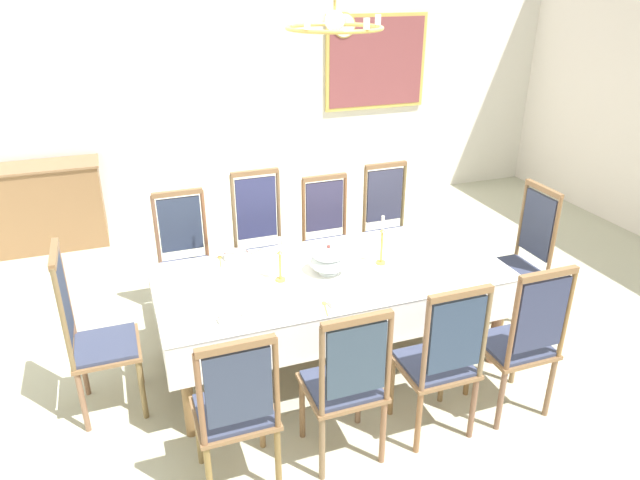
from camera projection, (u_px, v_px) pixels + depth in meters
The scene contains 26 objects.
ground at pixel (341, 375), 4.28m from camera, with size 8.11×6.74×0.04m, color #B9BBA4.
back_wall at pixel (231, 84), 6.55m from camera, with size 8.11×0.08×3.07m, color white.
dining_table at pixel (332, 281), 4.16m from camera, with size 2.44×1.09×0.74m.
tablecloth at pixel (332, 280), 4.16m from camera, with size 2.46×1.11×0.30m.
chair_south_a at pixel (236, 408), 3.12m from camera, with size 0.44×0.42×1.06m.
chair_north_a at pixel (185, 258), 4.74m from camera, with size 0.44×0.42×1.10m.
chair_south_b at pixel (346, 382), 3.31m from camera, with size 0.44×0.42×1.06m.
chair_north_b at pixel (261, 242), 4.93m from camera, with size 0.44×0.42×1.20m.
chair_south_c at pixel (441, 359), 3.50m from camera, with size 0.44×0.42×1.10m.
chair_north_c at pixel (329, 237), 5.13m from camera, with size 0.44×0.42×1.09m.
chair_south_d at pixel (522, 339), 3.67m from camera, with size 0.44×0.42×1.12m.
chair_north_d at pixel (389, 226), 5.30m from camera, with size 0.44×0.42×1.14m.
chair_head_west at pixel (91, 333), 3.69m from camera, with size 0.42×0.44×1.20m.
chair_head_east at pixel (521, 257), 4.70m from camera, with size 0.42×0.44×1.17m.
soup_tureen at pixel (329, 259), 4.08m from camera, with size 0.27×0.27×0.22m.
candlestick_west at pixel (280, 264), 3.96m from camera, with size 0.07×0.07×0.33m.
candlestick_east at pixel (382, 245), 4.19m from camera, with size 0.07×0.07×0.38m.
bowl_near_left at pixel (236, 255), 4.32m from camera, with size 0.18×0.18×0.04m.
bowl_near_right at pixel (341, 302), 3.71m from camera, with size 0.15×0.15×0.03m.
bowl_far_left at pixel (230, 318), 3.54m from camera, with size 0.15×0.15×0.03m.
spoon_primary at pixel (220, 258), 4.31m from camera, with size 0.04×0.18×0.01m.
spoon_secondary at pixel (325, 305), 3.71m from camera, with size 0.05×0.18×0.01m.
sideboard at pixel (32, 208), 6.04m from camera, with size 1.44×0.48×0.90m.
mounted_clock at pixel (344, 25), 6.65m from camera, with size 0.28×0.06×0.28m.
framed_painting at pixel (376, 62), 6.97m from camera, with size 1.29×0.05×1.10m.
chandelier at pixel (335, 26), 3.44m from camera, with size 0.59×0.59×0.66m.
Camera 1 is at (-1.33, -3.22, 2.67)m, focal length 32.69 mm.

